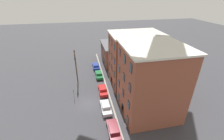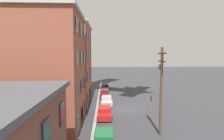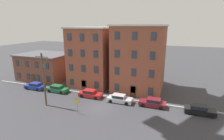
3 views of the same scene
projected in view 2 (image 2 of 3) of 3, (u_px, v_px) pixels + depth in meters
name	position (u px, v px, depth m)	size (l,w,h in m)	color
ground_plane	(126.00, 109.00, 26.64)	(200.00, 200.00, 0.00)	#38383D
kerb_strip	(97.00, 109.00, 26.45)	(56.00, 0.36, 0.16)	#9E998E
apartment_midblock	(30.00, 71.00, 19.51)	(9.13, 11.91, 12.87)	brown
apartment_far	(60.00, 64.00, 29.91)	(10.16, 10.42, 13.39)	brown
car_green	(104.00, 138.00, 15.61)	(4.40, 1.92, 1.43)	#1E6638
car_red	(105.00, 112.00, 23.09)	(4.40, 1.92, 1.43)	#B21E1E
car_silver	(107.00, 100.00, 29.00)	(4.40, 1.92, 1.43)	#B7B7BC
car_maroon	(105.00, 93.00, 34.71)	(4.40, 1.92, 1.43)	maroon
car_black	(105.00, 87.00, 41.70)	(4.40, 1.92, 1.43)	black
caution_sign	(151.00, 101.00, 24.42)	(0.95, 0.08, 2.63)	slate
utility_pole	(161.00, 86.00, 17.59)	(2.40, 0.44, 8.97)	brown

